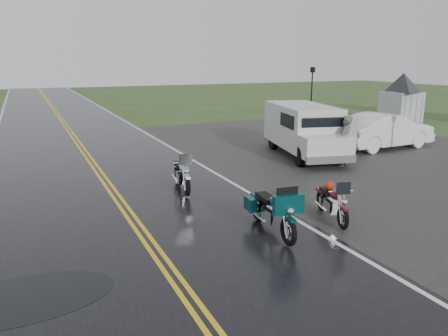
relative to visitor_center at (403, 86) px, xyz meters
name	(u,v)px	position (x,y,z in m)	size (l,w,h in m)	color
ground	(148,243)	(-20.00, -12.00, -2.40)	(120.00, 120.00, 0.00)	#2D471E
road	(87,156)	(-20.00, -2.00, -2.38)	(8.00, 100.00, 0.04)	black
parking_pad	(368,156)	(-9.00, -7.00, -2.38)	(14.00, 24.00, 0.03)	black
visitor_center	(403,86)	(0.00, 0.00, 0.00)	(16.00, 10.00, 4.80)	#A8AAAD
motorcycle_red	(344,209)	(-15.59, -13.30, -1.83)	(0.70, 1.93, 1.14)	#580A18
motorcycle_teal	(289,220)	(-17.28, -13.55, -1.74)	(0.81, 2.23, 1.32)	#05373B
motorcycle_silver	(187,178)	(-18.08, -9.28, -1.77)	(0.77, 2.13, 1.26)	#ACAFB4
van_white	(301,139)	(-12.80, -7.42, -1.30)	(2.10, 5.60, 2.20)	silver
person_at_van	(345,142)	(-11.20, -8.02, -1.43)	(0.71, 0.46, 1.94)	#4B4C50
sedan_white	(384,131)	(-7.22, -6.00, -1.59)	(1.72, 4.92, 1.62)	silver
lamp_post_far_right	(311,95)	(-5.14, 2.65, -0.60)	(0.31, 0.31, 3.60)	black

